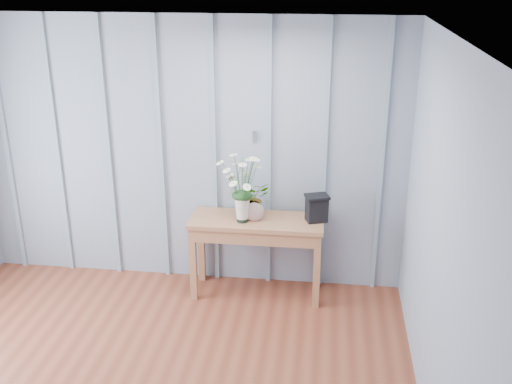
# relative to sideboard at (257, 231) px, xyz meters

# --- Properties ---
(room_shell) EXTENTS (4.00, 4.50, 2.50)m
(room_shell) POSITION_rel_sideboard_xyz_m (-0.67, -1.08, 1.35)
(room_shell) COLOR #8A96A9
(room_shell) RESTS_ON ground
(sideboard) EXTENTS (1.20, 0.45, 0.75)m
(sideboard) POSITION_rel_sideboard_xyz_m (0.00, 0.00, 0.00)
(sideboard) COLOR #9B6541
(sideboard) RESTS_ON ground
(daisy_vase) EXTENTS (0.45, 0.34, 0.63)m
(daisy_vase) POSITION_rel_sideboard_xyz_m (-0.12, -0.06, 0.51)
(daisy_vase) COLOR black
(daisy_vase) RESTS_ON sideboard
(spider_plant) EXTENTS (0.37, 0.36, 0.32)m
(spider_plant) POSITION_rel_sideboard_xyz_m (-0.05, 0.10, 0.27)
(spider_plant) COLOR #143915
(spider_plant) RESTS_ON sideboard
(felt_disc_vessel) EXTENTS (0.18, 0.07, 0.18)m
(felt_disc_vessel) POSITION_rel_sideboard_xyz_m (-0.02, -0.05, 0.20)
(felt_disc_vessel) COLOR #834853
(felt_disc_vessel) RESTS_ON sideboard
(carved_box) EXTENTS (0.24, 0.21, 0.24)m
(carved_box) POSITION_rel_sideboard_xyz_m (0.53, 0.03, 0.24)
(carved_box) COLOR black
(carved_box) RESTS_ON sideboard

